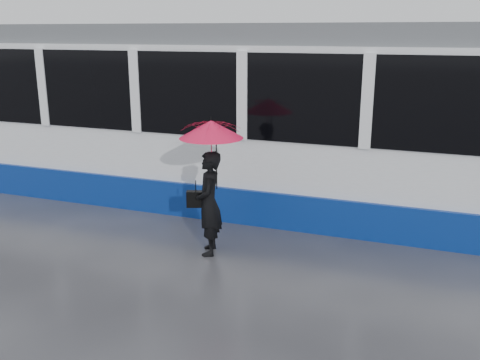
% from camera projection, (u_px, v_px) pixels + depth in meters
% --- Properties ---
extents(ground, '(90.00, 90.00, 0.00)m').
position_uv_depth(ground, '(221.00, 252.00, 8.08)').
color(ground, '#2E2E33').
rests_on(ground, ground).
extents(rails, '(34.00, 1.51, 0.02)m').
position_uv_depth(rails, '(271.00, 203.00, 10.33)').
color(rails, '#3F3D38').
rests_on(rails, ground).
extents(tram, '(26.00, 2.56, 3.35)m').
position_uv_depth(tram, '(105.00, 110.00, 11.12)').
color(tram, white).
rests_on(tram, ground).
extents(woman, '(0.55, 0.66, 1.56)m').
position_uv_depth(woman, '(209.00, 203.00, 7.86)').
color(woman, black).
rests_on(woman, ground).
extents(umbrella, '(1.18, 1.18, 1.05)m').
position_uv_depth(umbrella, '(211.00, 142.00, 7.59)').
color(umbrella, '#FB1557').
rests_on(umbrella, ground).
extents(handbag, '(0.30, 0.21, 0.42)m').
position_uv_depth(handbag, '(196.00, 199.00, 7.94)').
color(handbag, black).
rests_on(handbag, ground).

